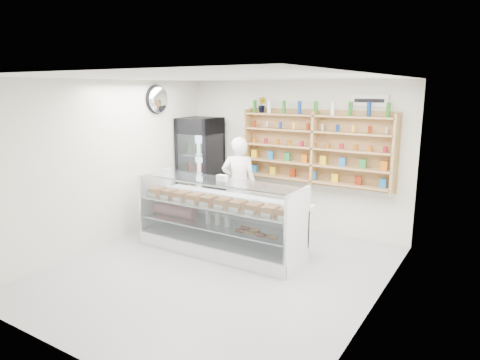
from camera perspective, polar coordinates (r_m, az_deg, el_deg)
The scene contains 8 objects.
room at distance 6.09m, azimuth -3.06°, elevation 0.23°, with size 5.00×5.00×5.00m.
display_counter at distance 7.07m, azimuth -2.69°, elevation -6.96°, with size 2.82×0.84×1.23m.
shop_worker at distance 8.01m, azimuth -0.15°, elevation -0.56°, with size 0.65×0.43×1.79m, color white.
drinks_cooler at distance 8.83m, azimuth -5.30°, elevation 1.56°, with size 0.78×0.76×2.07m.
wall_shelving at distance 7.85m, azimuth 9.88°, elevation 4.21°, with size 2.84×0.28×1.33m.
potted_plant at distance 8.26m, azimuth 2.99°, elevation 9.97°, with size 0.16×0.13×0.30m, color #1E6626.
security_mirror at distance 8.26m, azimuth -10.81°, elevation 10.52°, with size 0.15×0.50×0.50m, color silver.
wall_sign at distance 7.61m, azimuth 16.87°, elevation 10.10°, with size 0.62×0.03×0.20m, color white.
Camera 1 is at (3.44, -4.86, 2.66)m, focal length 32.00 mm.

